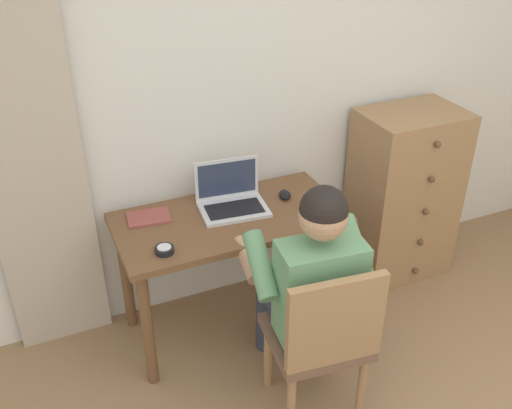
{
  "coord_description": "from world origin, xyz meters",
  "views": [
    {
      "loc": [
        -1.14,
        -0.49,
        2.25
      ],
      "look_at": [
        -0.17,
        1.74,
        0.81
      ],
      "focal_mm": 40.62,
      "sensor_mm": 36.0,
      "label": 1
    }
  ],
  "objects_px": {
    "person_seated": "(308,279)",
    "laptop": "(231,198)",
    "chair": "(323,337)",
    "notebook_pad": "(149,217)",
    "computer_mouse": "(285,195)",
    "coffee_mug": "(320,206)",
    "desk_clock": "(164,250)",
    "dresser": "(403,195)",
    "desk": "(230,235)"
  },
  "relations": [
    {
      "from": "person_seated",
      "to": "laptop",
      "type": "relative_size",
      "value": 3.24
    },
    {
      "from": "chair",
      "to": "notebook_pad",
      "type": "bearing_deg",
      "value": 120.52
    },
    {
      "from": "computer_mouse",
      "to": "coffee_mug",
      "type": "bearing_deg",
      "value": -51.99
    },
    {
      "from": "person_seated",
      "to": "laptop",
      "type": "distance_m",
      "value": 0.65
    },
    {
      "from": "notebook_pad",
      "to": "desk_clock",
      "type": "bearing_deg",
      "value": -84.61
    },
    {
      "from": "desk_clock",
      "to": "notebook_pad",
      "type": "xyz_separation_m",
      "value": [
        0.01,
        0.32,
        -0.01
      ]
    },
    {
      "from": "dresser",
      "to": "chair",
      "type": "bearing_deg",
      "value": -140.89
    },
    {
      "from": "coffee_mug",
      "to": "computer_mouse",
      "type": "bearing_deg",
      "value": 110.78
    },
    {
      "from": "desk_clock",
      "to": "chair",
      "type": "bearing_deg",
      "value": -46.72
    },
    {
      "from": "notebook_pad",
      "to": "computer_mouse",
      "type": "bearing_deg",
      "value": 0.48
    },
    {
      "from": "desk",
      "to": "computer_mouse",
      "type": "height_order",
      "value": "computer_mouse"
    },
    {
      "from": "dresser",
      "to": "laptop",
      "type": "xyz_separation_m",
      "value": [
        -1.11,
        -0.01,
        0.24
      ]
    },
    {
      "from": "desk_clock",
      "to": "coffee_mug",
      "type": "bearing_deg",
      "value": 0.93
    },
    {
      "from": "desk",
      "to": "desk_clock",
      "type": "height_order",
      "value": "desk_clock"
    },
    {
      "from": "laptop",
      "to": "computer_mouse",
      "type": "height_order",
      "value": "laptop"
    },
    {
      "from": "desk",
      "to": "laptop",
      "type": "distance_m",
      "value": 0.19
    },
    {
      "from": "laptop",
      "to": "coffee_mug",
      "type": "height_order",
      "value": "laptop"
    },
    {
      "from": "dresser",
      "to": "notebook_pad",
      "type": "xyz_separation_m",
      "value": [
        -1.53,
        0.05,
        0.19
      ]
    },
    {
      "from": "computer_mouse",
      "to": "notebook_pad",
      "type": "bearing_deg",
      "value": -169.29
    },
    {
      "from": "desk",
      "to": "laptop",
      "type": "bearing_deg",
      "value": 63.14
    },
    {
      "from": "person_seated",
      "to": "computer_mouse",
      "type": "distance_m",
      "value": 0.65
    },
    {
      "from": "chair",
      "to": "computer_mouse",
      "type": "distance_m",
      "value": 0.86
    },
    {
      "from": "person_seated",
      "to": "laptop",
      "type": "xyz_separation_m",
      "value": [
        -0.11,
        0.63,
        0.1
      ]
    },
    {
      "from": "notebook_pad",
      "to": "coffee_mug",
      "type": "relative_size",
      "value": 1.75
    },
    {
      "from": "coffee_mug",
      "to": "laptop",
      "type": "bearing_deg",
      "value": 147.66
    },
    {
      "from": "chair",
      "to": "desk_clock",
      "type": "bearing_deg",
      "value": 133.28
    },
    {
      "from": "dresser",
      "to": "desk_clock",
      "type": "distance_m",
      "value": 1.58
    },
    {
      "from": "desk_clock",
      "to": "coffee_mug",
      "type": "relative_size",
      "value": 0.75
    },
    {
      "from": "desk",
      "to": "dresser",
      "type": "bearing_deg",
      "value": 4.63
    },
    {
      "from": "notebook_pad",
      "to": "coffee_mug",
      "type": "distance_m",
      "value": 0.86
    },
    {
      "from": "desk",
      "to": "person_seated",
      "type": "distance_m",
      "value": 0.58
    },
    {
      "from": "desk",
      "to": "desk_clock",
      "type": "xyz_separation_m",
      "value": [
        -0.39,
        -0.17,
        0.13
      ]
    },
    {
      "from": "computer_mouse",
      "to": "chair",
      "type": "bearing_deg",
      "value": -87.05
    },
    {
      "from": "dresser",
      "to": "computer_mouse",
      "type": "distance_m",
      "value": 0.84
    },
    {
      "from": "laptop",
      "to": "desk",
      "type": "bearing_deg",
      "value": -116.86
    },
    {
      "from": "chair",
      "to": "laptop",
      "type": "bearing_deg",
      "value": 96.7
    },
    {
      "from": "desk",
      "to": "notebook_pad",
      "type": "height_order",
      "value": "notebook_pad"
    },
    {
      "from": "computer_mouse",
      "to": "person_seated",
      "type": "bearing_deg",
      "value": -89.52
    },
    {
      "from": "laptop",
      "to": "computer_mouse",
      "type": "bearing_deg",
      "value": -3.7
    },
    {
      "from": "laptop",
      "to": "computer_mouse",
      "type": "distance_m",
      "value": 0.3
    },
    {
      "from": "person_seated",
      "to": "computer_mouse",
      "type": "height_order",
      "value": "person_seated"
    },
    {
      "from": "dresser",
      "to": "person_seated",
      "type": "relative_size",
      "value": 0.9
    },
    {
      "from": "desk_clock",
      "to": "dresser",
      "type": "bearing_deg",
      "value": 9.79
    },
    {
      "from": "desk",
      "to": "computer_mouse",
      "type": "bearing_deg",
      "value": 10.6
    },
    {
      "from": "computer_mouse",
      "to": "coffee_mug",
      "type": "height_order",
      "value": "coffee_mug"
    },
    {
      "from": "dresser",
      "to": "chair",
      "type": "distance_m",
      "value": 1.31
    },
    {
      "from": "laptop",
      "to": "desk_clock",
      "type": "relative_size",
      "value": 4.04
    },
    {
      "from": "notebook_pad",
      "to": "desk",
      "type": "bearing_deg",
      "value": -14.03
    },
    {
      "from": "desk",
      "to": "desk_clock",
      "type": "relative_size",
      "value": 12.85
    },
    {
      "from": "laptop",
      "to": "notebook_pad",
      "type": "distance_m",
      "value": 0.43
    }
  ]
}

